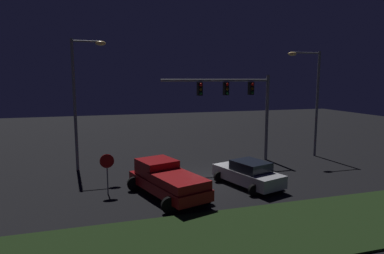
# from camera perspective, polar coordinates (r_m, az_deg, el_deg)

# --- Properties ---
(ground_plane) EXTENTS (80.00, 80.00, 0.00)m
(ground_plane) POSITION_cam_1_polar(r_m,az_deg,el_deg) (21.72, 2.62, -8.47)
(ground_plane) COLOR black
(grass_median) EXTENTS (23.81, 5.12, 0.10)m
(grass_median) POSITION_cam_1_polar(r_m,az_deg,el_deg) (14.84, 13.59, -16.60)
(grass_median) COLOR black
(grass_median) RESTS_ON ground_plane
(pickup_truck) EXTENTS (3.91, 5.75, 1.80)m
(pickup_truck) POSITION_cam_1_polar(r_m,az_deg,el_deg) (18.11, -4.39, -8.59)
(pickup_truck) COLOR maroon
(pickup_truck) RESTS_ON ground_plane
(car_sedan) EXTENTS (3.27, 4.73, 1.51)m
(car_sedan) POSITION_cam_1_polar(r_m,az_deg,el_deg) (20.10, 9.46, -7.76)
(car_sedan) COLOR #B7B7BC
(car_sedan) RESTS_ON ground_plane
(traffic_signal_gantry) EXTENTS (8.32, 0.56, 6.50)m
(traffic_signal_gantry) POSITION_cam_1_polar(r_m,az_deg,el_deg) (25.12, 7.76, 5.08)
(traffic_signal_gantry) COLOR slate
(traffic_signal_gantry) RESTS_ON ground_plane
(street_lamp_left) EXTENTS (2.28, 0.44, 8.80)m
(street_lamp_left) POSITION_cam_1_polar(r_m,az_deg,el_deg) (23.85, -18.28, 5.92)
(street_lamp_left) COLOR slate
(street_lamp_left) RESTS_ON ground_plane
(street_lamp_right) EXTENTS (2.91, 0.44, 8.33)m
(street_lamp_right) POSITION_cam_1_polar(r_m,az_deg,el_deg) (28.36, 19.48, 5.76)
(street_lamp_right) COLOR slate
(street_lamp_right) RESTS_ON ground_plane
(stop_sign) EXTENTS (0.76, 0.08, 2.23)m
(stop_sign) POSITION_cam_1_polar(r_m,az_deg,el_deg) (18.77, -14.13, -6.44)
(stop_sign) COLOR slate
(stop_sign) RESTS_ON ground_plane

